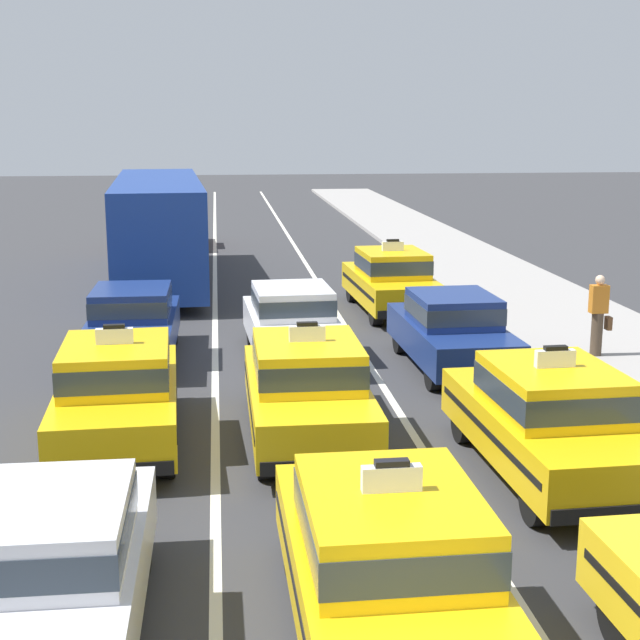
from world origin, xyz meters
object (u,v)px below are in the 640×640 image
(sedan_left_third, at_px, (133,322))
(taxi_right_second, at_px, (549,418))
(sedan_center_third, at_px, (292,320))
(taxi_center_second, at_px, (307,388))
(bus_left_fourth, at_px, (159,225))
(taxi_left_second, at_px, (118,391))
(sedan_right_third, at_px, (452,329))
(taxi_center_nearest, at_px, (388,563))
(taxi_right_fourth, at_px, (391,280))
(pedestrian_near_crosswalk, at_px, (598,315))
(sedan_left_fifth, at_px, (177,225))
(sedan_left_nearest, at_px, (48,568))

(sedan_left_third, relative_size, taxi_right_second, 0.93)
(sedan_center_third, bearing_deg, taxi_center_second, -92.13)
(taxi_center_second, bearing_deg, bus_left_fourth, 101.91)
(taxi_left_second, height_order, sedan_right_third, taxi_left_second)
(taxi_center_nearest, xyz_separation_m, sedan_right_third, (3.14, 9.78, -0.03))
(sedan_right_third, distance_m, taxi_right_fourth, 5.70)
(taxi_center_nearest, distance_m, pedestrian_near_crosswalk, 11.84)
(sedan_left_third, bearing_deg, sedan_center_third, -4.01)
(sedan_center_third, xyz_separation_m, pedestrian_near_crosswalk, (6.34, -0.95, 0.16))
(taxi_center_second, bearing_deg, sedan_right_third, 49.38)
(taxi_center_second, distance_m, pedestrian_near_crosswalk, 7.73)
(taxi_center_second, height_order, sedan_right_third, taxi_center_second)
(taxi_center_nearest, bearing_deg, sedan_left_third, 106.70)
(taxi_center_nearest, bearing_deg, taxi_right_second, 52.58)
(sedan_left_third, xyz_separation_m, taxi_center_nearest, (3.36, -11.19, 0.03))
(taxi_right_fourth, bearing_deg, sedan_left_third, -145.89)
(sedan_left_fifth, distance_m, taxi_center_nearest, 29.21)
(taxi_right_second, distance_m, sedan_right_third, 5.78)
(taxi_left_second, xyz_separation_m, sedan_center_third, (3.13, 4.91, -0.03))
(sedan_left_third, xyz_separation_m, taxi_right_fourth, (6.34, 4.29, 0.03))
(sedan_left_nearest, bearing_deg, sedan_center_third, 73.18)
(taxi_right_fourth, bearing_deg, taxi_center_nearest, -100.90)
(taxi_left_second, height_order, taxi_right_fourth, same)
(taxi_left_second, height_order, bus_left_fourth, bus_left_fourth)
(sedan_center_third, bearing_deg, sedan_left_nearest, -106.82)
(taxi_center_nearest, distance_m, taxi_right_second, 5.03)
(taxi_center_nearest, bearing_deg, taxi_right_fourth, 79.10)
(bus_left_fourth, relative_size, sedan_left_fifth, 2.61)
(sedan_left_fifth, relative_size, sedan_right_third, 1.00)
(sedan_left_nearest, height_order, pedestrian_near_crosswalk, pedestrian_near_crosswalk)
(taxi_right_second, bearing_deg, taxi_right_fourth, 90.39)
(bus_left_fourth, height_order, taxi_center_nearest, bus_left_fourth)
(taxi_right_fourth, bearing_deg, pedestrian_near_crosswalk, -58.52)
(sedan_left_nearest, bearing_deg, pedestrian_near_crosswalk, 45.38)
(taxi_left_second, xyz_separation_m, taxi_right_fourth, (6.13, 9.44, 0.00))
(taxi_center_nearest, bearing_deg, pedestrian_near_crosswalk, 57.68)
(taxi_center_second, relative_size, taxi_right_fourth, 0.98)
(taxi_left_second, xyz_separation_m, taxi_right_second, (6.20, -2.04, 0.00))
(sedan_left_nearest, height_order, taxi_right_fourth, taxi_right_fourth)
(taxi_right_second, distance_m, pedestrian_near_crosswalk, 6.84)
(taxi_left_second, distance_m, taxi_right_fourth, 11.25)
(taxi_center_second, bearing_deg, taxi_right_fourth, 71.67)
(taxi_left_second, distance_m, sedan_left_third, 5.15)
(sedan_right_third, bearing_deg, taxi_right_second, -90.86)
(sedan_left_nearest, distance_m, sedan_left_third, 10.86)
(taxi_center_nearest, relative_size, taxi_right_fourth, 0.99)
(pedestrian_near_crosswalk, bearing_deg, sedan_left_fifth, 116.44)
(taxi_center_nearest, distance_m, sedan_center_third, 10.95)
(bus_left_fourth, xyz_separation_m, sedan_left_fifth, (0.20, 8.31, -0.97))
(sedan_left_fifth, height_order, sedan_right_third, same)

